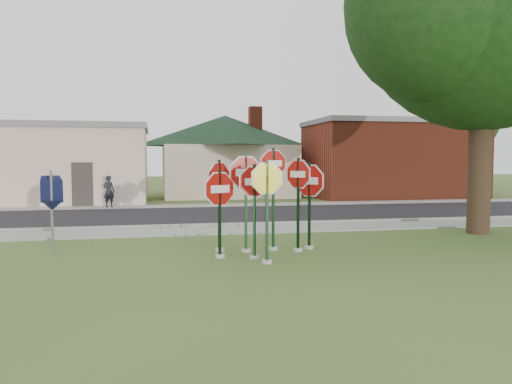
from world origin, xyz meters
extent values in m
plane|color=#385720|center=(0.00, 0.00, 0.00)|extent=(120.00, 120.00, 0.00)
cube|color=gray|center=(0.00, 5.50, 0.03)|extent=(60.00, 1.60, 0.06)
cube|color=black|center=(0.00, 10.00, 0.02)|extent=(60.00, 7.00, 0.04)
cube|color=gray|center=(0.00, 14.30, 0.03)|extent=(60.00, 1.60, 0.06)
cube|color=gray|center=(0.00, 6.50, 0.07)|extent=(60.00, 0.20, 0.14)
cylinder|color=#A4A19A|center=(-0.23, 0.90, 0.04)|extent=(0.24, 0.24, 0.08)
cube|color=black|center=(-0.23, 0.90, 1.11)|extent=(0.06, 0.05, 2.23)
cylinder|color=white|center=(-0.23, 0.90, 1.82)|extent=(1.02, 0.05, 1.02)
cylinder|color=#930E0A|center=(-0.23, 0.90, 1.82)|extent=(0.94, 0.05, 0.94)
cube|color=white|center=(-0.23, 0.90, 1.82)|extent=(0.47, 0.02, 0.16)
cylinder|color=#A4A19A|center=(-0.06, 0.35, 0.04)|extent=(0.24, 0.24, 0.08)
cube|color=black|center=(-0.06, 0.35, 1.16)|extent=(0.06, 0.05, 2.32)
cylinder|color=white|center=(-0.06, 0.35, 1.91)|extent=(1.00, 0.04, 1.00)
cylinder|color=yellow|center=(-0.06, 0.35, 1.91)|extent=(0.93, 0.04, 0.93)
cylinder|color=#A4A19A|center=(-1.01, 1.23, 0.04)|extent=(0.24, 0.24, 0.08)
cube|color=black|center=(-1.01, 1.23, 1.04)|extent=(0.08, 0.07, 2.09)
cylinder|color=white|center=(-1.01, 1.23, 1.64)|extent=(1.02, 0.50, 1.13)
cylinder|color=#930E0A|center=(-1.01, 1.23, 1.64)|extent=(0.95, 0.47, 1.04)
cube|color=white|center=(-1.01, 1.23, 1.64)|extent=(0.47, 0.23, 0.18)
cylinder|color=#A4A19A|center=(1.04, 1.64, 0.04)|extent=(0.24, 0.24, 0.08)
cube|color=black|center=(1.04, 1.64, 1.19)|extent=(0.08, 0.08, 2.37)
cylinder|color=white|center=(1.04, 1.64, 1.96)|extent=(0.61, 0.84, 1.02)
cylinder|color=#930E0A|center=(1.04, 1.64, 1.96)|extent=(0.57, 0.78, 0.94)
cube|color=white|center=(1.04, 1.64, 1.96)|extent=(0.28, 0.39, 0.16)
cylinder|color=#A4A19A|center=(0.46, 1.93, 0.04)|extent=(0.24, 0.24, 0.08)
cube|color=black|center=(0.46, 1.93, 1.31)|extent=(0.07, 0.06, 2.63)
cylinder|color=white|center=(0.46, 1.93, 2.24)|extent=(0.96, 0.16, 0.97)
cylinder|color=#930E0A|center=(0.46, 1.93, 2.24)|extent=(0.89, 0.16, 0.89)
cube|color=white|center=(0.46, 1.93, 2.24)|extent=(0.44, 0.08, 0.15)
cylinder|color=#A4A19A|center=(-0.27, 1.82, 0.04)|extent=(0.24, 0.24, 0.08)
cube|color=black|center=(-0.27, 1.82, 1.24)|extent=(0.06, 0.05, 2.47)
cylinder|color=white|center=(-0.27, 1.82, 2.01)|extent=(1.16, 0.11, 1.16)
cylinder|color=#930E0A|center=(-0.27, 1.82, 2.01)|extent=(1.07, 0.11, 1.08)
cube|color=white|center=(-0.27, 1.82, 2.01)|extent=(0.53, 0.05, 0.19)
cylinder|color=#A4A19A|center=(1.44, 1.94, 0.04)|extent=(0.24, 0.24, 0.08)
cube|color=black|center=(1.44, 1.94, 1.13)|extent=(0.08, 0.08, 2.25)
cylinder|color=white|center=(1.44, 1.94, 1.78)|extent=(0.77, 0.91, 1.18)
cylinder|color=#930E0A|center=(1.44, 1.94, 1.78)|extent=(0.71, 0.85, 1.09)
cube|color=white|center=(1.44, 1.94, 1.78)|extent=(0.36, 0.42, 0.19)
cylinder|color=#A4A19A|center=(-0.91, 2.07, 0.04)|extent=(0.24, 0.24, 0.08)
cube|color=black|center=(-0.91, 2.07, 1.16)|extent=(0.08, 0.08, 2.32)
cylinder|color=white|center=(-0.91, 2.07, 1.87)|extent=(0.84, 0.80, 1.15)
cylinder|color=#930E0A|center=(-0.91, 2.07, 1.87)|extent=(0.79, 0.75, 1.06)
cube|color=white|center=(-0.91, 2.07, 1.87)|extent=(0.39, 0.37, 0.18)
cube|color=#59595E|center=(-5.00, 2.50, 1.00)|extent=(0.05, 0.05, 2.00)
cube|color=black|center=(-5.00, 2.50, 1.55)|extent=(0.55, 0.13, 0.55)
cone|color=black|center=(-5.00, 2.50, 1.20)|extent=(0.65, 0.65, 0.25)
cube|color=#59595E|center=(-5.20, 3.50, 1.00)|extent=(0.05, 0.05, 2.00)
cube|color=black|center=(-5.20, 3.50, 1.55)|extent=(0.55, 0.09, 0.55)
cone|color=black|center=(-5.20, 3.50, 1.20)|extent=(0.62, 0.62, 0.25)
cube|color=#59595E|center=(-5.40, 4.50, 1.00)|extent=(0.05, 0.05, 2.00)
cube|color=black|center=(-5.40, 4.50, 1.55)|extent=(0.55, 0.05, 0.55)
cone|color=black|center=(-5.40, 4.50, 1.20)|extent=(0.58, 0.58, 0.25)
cube|color=#59595E|center=(-5.60, 5.50, 1.00)|extent=(0.05, 0.05, 2.00)
cube|color=black|center=(-5.60, 5.50, 1.55)|extent=(0.55, 0.05, 0.55)
cone|color=black|center=(-5.60, 5.50, 1.20)|extent=(0.58, 0.58, 0.25)
cube|color=#59595E|center=(-5.80, 6.50, 1.00)|extent=(0.05, 0.05, 2.00)
cube|color=black|center=(-5.80, 6.50, 1.55)|extent=(0.55, 0.09, 0.55)
cone|color=black|center=(-5.80, 6.50, 1.20)|extent=(0.62, 0.62, 0.25)
cube|color=beige|center=(-9.00, 18.00, 2.00)|extent=(12.00, 6.00, 4.00)
cube|color=slate|center=(-9.00, 18.00, 4.05)|extent=(12.20, 6.20, 0.30)
cube|color=#332D28|center=(-6.00, 15.02, 1.10)|extent=(1.00, 0.10, 2.20)
cube|color=#C3B29B|center=(2.00, 22.00, 1.60)|extent=(8.00, 8.00, 3.20)
pyramid|color=black|center=(2.00, 22.00, 5.20)|extent=(11.60, 11.60, 2.00)
cube|color=maroon|center=(4.00, 22.00, 5.00)|extent=(0.80, 0.80, 1.60)
cube|color=maroon|center=(12.00, 18.50, 2.25)|extent=(10.00, 6.00, 4.50)
cube|color=slate|center=(12.00, 18.50, 4.60)|extent=(10.20, 6.20, 0.30)
cube|color=white|center=(10.00, 15.55, 2.60)|extent=(2.00, 0.08, 0.90)
cylinder|color=black|center=(7.50, 3.50, 2.78)|extent=(0.70, 0.70, 5.57)
sphere|color=black|center=(7.50, 3.50, 7.16)|extent=(7.86, 7.86, 7.86)
cylinder|color=black|center=(22.00, 26.00, 2.00)|extent=(0.50, 0.50, 4.00)
sphere|color=black|center=(22.00, 26.00, 5.60)|extent=(5.60, 5.60, 5.60)
imported|color=black|center=(-4.68, 14.12, 0.82)|extent=(0.65, 0.54, 1.52)
camera|label=1|loc=(-2.49, -10.47, 2.33)|focal=35.00mm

